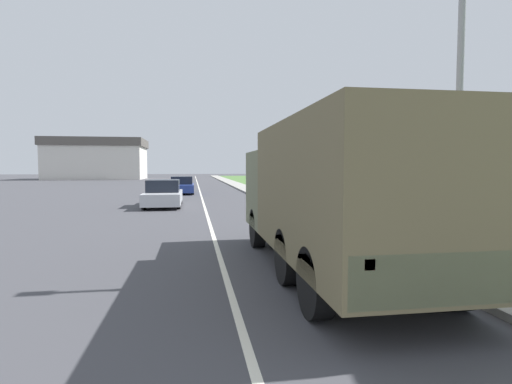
# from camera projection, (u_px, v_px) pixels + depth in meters

# --- Properties ---
(ground_plane) EXTENTS (180.00, 180.00, 0.00)m
(ground_plane) POSITION_uv_depth(u_px,v_px,m) (199.00, 189.00, 37.83)
(ground_plane) COLOR #424247
(lane_centre_stripe) EXTENTS (0.12, 120.00, 0.00)m
(lane_centre_stripe) POSITION_uv_depth(u_px,v_px,m) (199.00, 189.00, 37.83)
(lane_centre_stripe) COLOR silver
(lane_centre_stripe) RESTS_ON ground
(sidewalk_right) EXTENTS (1.80, 120.00, 0.12)m
(sidewalk_right) POSITION_uv_depth(u_px,v_px,m) (246.00, 188.00, 38.53)
(sidewalk_right) COLOR #9E9B93
(sidewalk_right) RESTS_ON ground
(grass_strip_right) EXTENTS (7.00, 120.00, 0.02)m
(grass_strip_right) POSITION_uv_depth(u_px,v_px,m) (291.00, 189.00, 39.22)
(grass_strip_right) COLOR #4C7538
(grass_strip_right) RESTS_ON ground
(military_truck) EXTENTS (2.43, 7.59, 2.91)m
(military_truck) POSITION_uv_depth(u_px,v_px,m) (333.00, 192.00, 7.88)
(military_truck) COLOR #606647
(military_truck) RESTS_ON ground
(car_nearest_ahead) EXTENTS (1.89, 4.80, 1.43)m
(car_nearest_ahead) POSITION_uv_depth(u_px,v_px,m) (163.00, 194.00, 21.44)
(car_nearest_ahead) COLOR #B7BABF
(car_nearest_ahead) RESTS_ON ground
(car_second_ahead) EXTENTS (1.87, 4.78, 1.38)m
(car_second_ahead) POSITION_uv_depth(u_px,v_px,m) (182.00, 186.00, 31.93)
(car_second_ahead) COLOR navy
(car_second_ahead) RESTS_ON ground
(lamp_post) EXTENTS (1.69, 0.24, 6.96)m
(lamp_post) POSITION_uv_depth(u_px,v_px,m) (451.00, 59.00, 8.00)
(lamp_post) COLOR gray
(lamp_post) RESTS_ON sidewalk_right
(building_distant) EXTENTS (16.47, 11.62, 7.12)m
(building_distant) POSITION_uv_depth(u_px,v_px,m) (98.00, 159.00, 70.83)
(building_distant) COLOR beige
(building_distant) RESTS_ON ground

